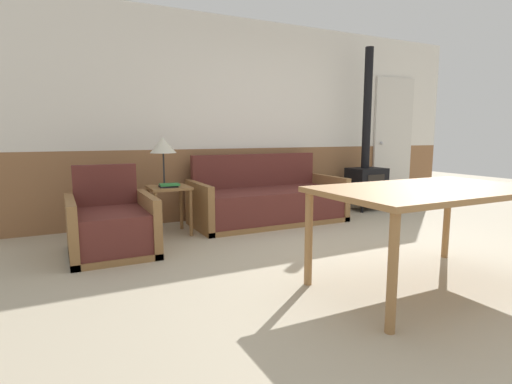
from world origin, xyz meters
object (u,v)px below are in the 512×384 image
at_px(table_lamp, 163,146).
at_px(wood_stove, 366,172).
at_px(armchair, 112,227).
at_px(dining_table, 429,197).
at_px(couch, 268,202).
at_px(side_table, 169,196).

bearing_deg(table_lamp, wood_stove, 1.66).
xyz_separation_m(armchair, wood_stove, (3.78, 0.66, 0.33)).
relative_size(table_lamp, dining_table, 0.34).
xyz_separation_m(couch, wood_stove, (1.77, 0.12, 0.32)).
height_order(couch, side_table, couch).
height_order(armchair, table_lamp, table_lamp).
bearing_deg(couch, wood_stove, 3.81).
distance_m(side_table, table_lamp, 0.58).
bearing_deg(table_lamp, dining_table, -62.03).
distance_m(couch, armchair, 2.08).
relative_size(table_lamp, wood_stove, 0.23).
xyz_separation_m(armchair, side_table, (0.69, 0.49, 0.19)).
bearing_deg(table_lamp, side_table, -69.26).
relative_size(couch, side_table, 3.55).
xyz_separation_m(dining_table, wood_stove, (1.77, 2.63, -0.10)).
distance_m(couch, side_table, 1.33).
xyz_separation_m(couch, side_table, (-1.32, -0.05, 0.18)).
xyz_separation_m(couch, dining_table, (-0.00, -2.51, 0.42)).
relative_size(couch, armchair, 2.27).
relative_size(side_table, dining_table, 0.34).
distance_m(couch, dining_table, 2.55).
height_order(armchair, wood_stove, wood_stove).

